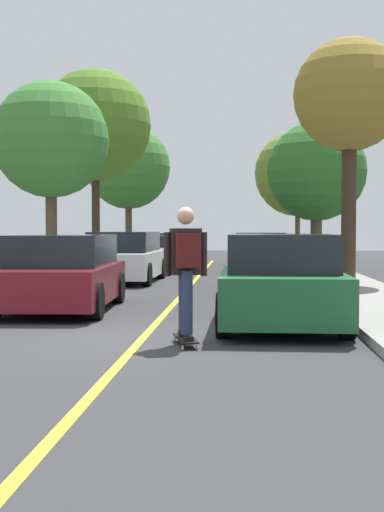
# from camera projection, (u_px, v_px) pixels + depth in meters

# --- Properties ---
(ground) EXTENTS (80.00, 80.00, 0.00)m
(ground) POSITION_uv_depth(u_px,v_px,m) (145.00, 336.00, 9.86)
(ground) COLOR #353538
(center_line) EXTENTS (0.12, 39.20, 0.01)m
(center_line) POSITION_uv_depth(u_px,v_px,m) (173.00, 305.00, 13.85)
(center_line) COLOR gold
(center_line) RESTS_ON ground
(parked_car_left_nearest) EXTENTS (2.12, 4.15, 1.43)m
(parked_car_left_nearest) POSITION_uv_depth(u_px,v_px,m) (62.00, 273.00, 13.00)
(parked_car_left_nearest) COLOR maroon
(parked_car_left_nearest) RESTS_ON ground
(parked_car_left_near) EXTENTS (2.05, 4.37, 1.46)m
(parked_car_left_near) POSITION_uv_depth(u_px,v_px,m) (125.00, 257.00, 19.93)
(parked_car_left_near) COLOR white
(parked_car_left_near) RESTS_ON ground
(parked_car_left_far) EXTENTS (1.99, 4.21, 1.29)m
(parked_car_left_far) POSITION_uv_depth(u_px,v_px,m) (155.00, 252.00, 26.95)
(parked_car_left_far) COLOR white
(parked_car_left_far) RESTS_ON ground
(parked_car_left_farthest) EXTENTS (1.96, 4.63, 1.35)m
(parked_car_left_farthest) POSITION_uv_depth(u_px,v_px,m) (171.00, 247.00, 33.14)
(parked_car_left_farthest) COLOR #38383D
(parked_car_left_farthest) RESTS_ON ground
(parked_car_right_nearest) EXTENTS (1.97, 4.69, 1.46)m
(parked_car_right_nearest) POSITION_uv_depth(u_px,v_px,m) (280.00, 280.00, 11.16)
(parked_car_right_nearest) COLOR #1E5B33
(parked_car_right_nearest) RESTS_ON ground
(parked_car_right_near) EXTENTS (1.90, 4.28, 1.34)m
(parked_car_right_near) POSITION_uv_depth(u_px,v_px,m) (267.00, 265.00, 16.85)
(parked_car_right_near) COLOR #1E5B33
(parked_car_right_near) RESTS_ON ground
(parked_car_right_far) EXTENTS (2.01, 4.44, 1.42)m
(parked_car_right_far) POSITION_uv_depth(u_px,v_px,m) (259.00, 254.00, 23.53)
(parked_car_right_far) COLOR black
(parked_car_right_far) RESTS_ON ground
(parked_car_right_farthest) EXTENTS (2.00, 4.22, 1.38)m
(parked_car_right_farthest) POSITION_uv_depth(u_px,v_px,m) (256.00, 249.00, 29.28)
(parked_car_right_farthest) COLOR black
(parked_car_right_farthest) RESTS_ON ground
(street_tree_left_nearest) EXTENTS (3.40, 3.40, 5.72)m
(street_tree_left_nearest) POSITION_uv_depth(u_px,v_px,m) (51.00, 140.00, 19.98)
(street_tree_left_nearest) COLOR brown
(street_tree_left_nearest) RESTS_ON sidewalk_left
(street_tree_left_near) EXTENTS (4.27, 4.27, 7.50)m
(street_tree_left_near) POSITION_uv_depth(u_px,v_px,m) (95.00, 126.00, 26.08)
(street_tree_left_near) COLOR #3D2D1E
(street_tree_left_near) RESTS_ON sidewalk_left
(street_tree_left_far) EXTENTS (4.14, 4.14, 6.54)m
(street_tree_left_far) POSITION_uv_depth(u_px,v_px,m) (128.00, 167.00, 33.76)
(street_tree_left_far) COLOR brown
(street_tree_left_far) RESTS_ON sidewalk_left
(street_tree_right_nearest) EXTENTS (2.92, 2.92, 6.35)m
(street_tree_right_nearest) POSITION_uv_depth(u_px,v_px,m) (350.00, 97.00, 17.72)
(street_tree_right_nearest) COLOR #3D2D1E
(street_tree_right_nearest) RESTS_ON sidewalk_right
(street_tree_right_near) EXTENTS (3.70, 3.70, 5.40)m
(street_tree_right_near) POSITION_uv_depth(u_px,v_px,m) (317.00, 172.00, 25.45)
(street_tree_right_near) COLOR brown
(street_tree_right_near) RESTS_ON sidewalk_right
(street_tree_right_far) EXTENTS (4.27, 4.27, 6.30)m
(street_tree_right_far) POSITION_uv_depth(u_px,v_px,m) (298.00, 173.00, 33.84)
(street_tree_right_far) COLOR brown
(street_tree_right_far) RESTS_ON sidewalk_right
(skateboard) EXTENTS (0.42, 0.87, 0.10)m
(skateboard) POSITION_uv_depth(u_px,v_px,m) (186.00, 339.00, 9.05)
(skateboard) COLOR black
(skateboard) RESTS_ON ground
(skateboarder) EXTENTS (0.58, 0.70, 1.73)m
(skateboarder) POSITION_uv_depth(u_px,v_px,m) (186.00, 264.00, 8.98)
(skateboarder) COLOR black
(skateboarder) RESTS_ON skateboard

